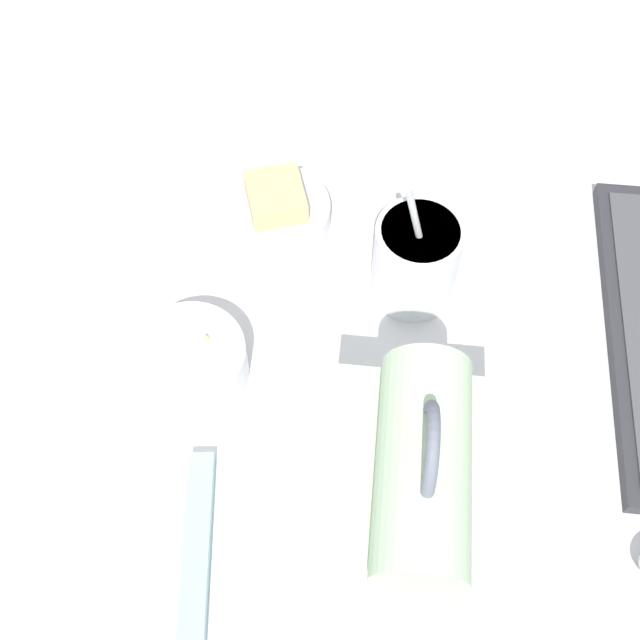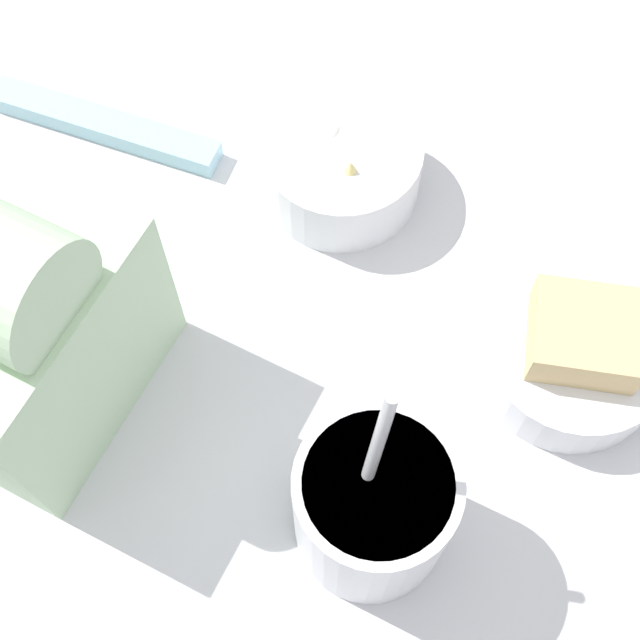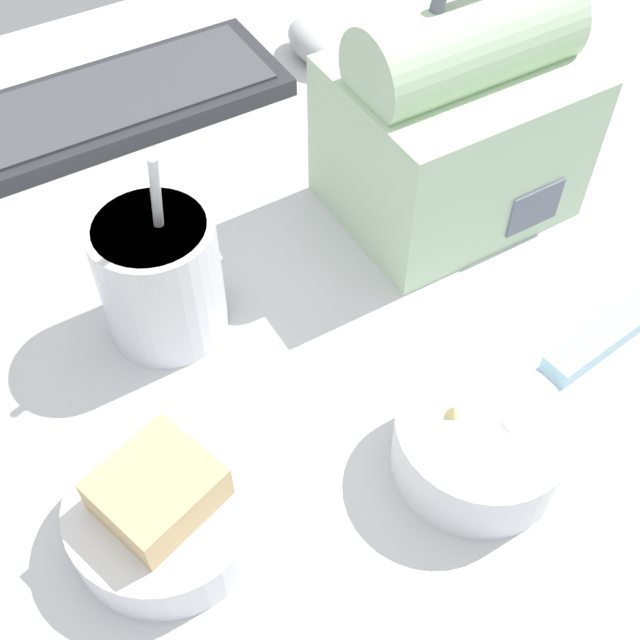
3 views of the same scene
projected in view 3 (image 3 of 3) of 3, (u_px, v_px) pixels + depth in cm
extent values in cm
cube|color=silver|center=(261.00, 380.00, 60.29)|extent=(140.00, 110.00, 2.00)
cube|color=#2D2D33|center=(92.00, 112.00, 78.18)|extent=(38.91, 13.48, 1.80)
cube|color=#47474C|center=(89.00, 103.00, 77.37)|extent=(35.80, 11.05, 0.30)
cube|color=#B7D6AD|center=(451.00, 140.00, 66.21)|extent=(18.63, 15.19, 13.42)
cylinder|color=#B7D6AD|center=(466.00, 45.00, 59.44)|extent=(17.70, 7.38, 7.38)
cube|color=slate|center=(535.00, 208.00, 65.41)|extent=(5.22, 0.30, 4.03)
torus|color=slate|center=(472.00, 3.00, 56.87)|extent=(7.52, 1.00, 7.52)
cylinder|color=silver|center=(160.00, 278.00, 58.47)|extent=(9.03, 9.03, 10.42)
cylinder|color=#C6892D|center=(149.00, 229.00, 54.67)|extent=(7.94, 7.94, 0.60)
cylinder|color=silver|center=(158.00, 214.00, 53.54)|extent=(0.70, 3.58, 11.80)
cylinder|color=silver|center=(166.00, 514.00, 50.21)|extent=(12.13, 12.13, 3.82)
cube|color=tan|center=(161.00, 499.00, 48.59)|extent=(8.22, 7.83, 5.35)
cylinder|color=silver|center=(479.00, 443.00, 52.83)|extent=(11.43, 11.43, 4.93)
ellipsoid|color=white|center=(511.00, 433.00, 52.07)|extent=(3.11, 3.11, 3.66)
cone|color=#F4DB84|center=(450.00, 424.00, 52.19)|extent=(5.17, 5.17, 4.19)
sphere|color=black|center=(517.00, 482.00, 51.10)|extent=(1.37, 1.37, 1.37)
sphere|color=black|center=(516.00, 470.00, 51.61)|extent=(1.37, 1.37, 1.37)
ellipsoid|color=silver|center=(317.00, 42.00, 84.10)|extent=(5.02, 8.61, 3.86)
cube|color=#99C6D6|center=(633.00, 315.00, 61.98)|extent=(18.52, 4.53, 1.60)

